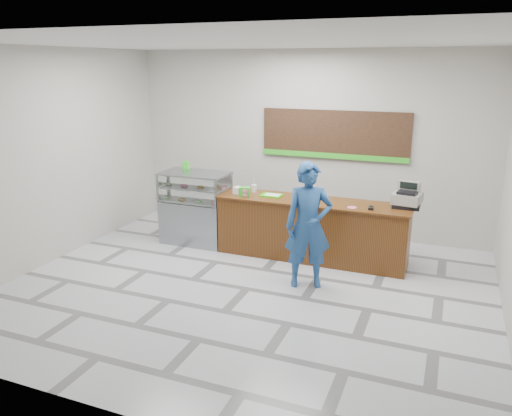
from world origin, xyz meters
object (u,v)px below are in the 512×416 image
at_px(cash_register, 407,198).
at_px(serving_tray, 271,195).
at_px(customer, 308,226).
at_px(display_case, 196,207).
at_px(sales_counter, 311,229).

distance_m(cash_register, serving_tray, 2.25).
relative_size(cash_register, customer, 0.26).
relative_size(display_case, serving_tray, 3.68).
xyz_separation_m(display_case, cash_register, (3.72, 0.19, 0.50)).
height_order(display_case, serving_tray, display_case).
bearing_deg(serving_tray, sales_counter, -1.73).
bearing_deg(cash_register, customer, -126.16).
bearing_deg(display_case, serving_tray, 1.15).
bearing_deg(display_case, cash_register, 2.87).
height_order(sales_counter, serving_tray, serving_tray).
bearing_deg(sales_counter, serving_tray, 177.72).
distance_m(serving_tray, customer, 1.48).
height_order(cash_register, serving_tray, cash_register).
height_order(sales_counter, display_case, display_case).
bearing_deg(serving_tray, display_case, -178.30).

